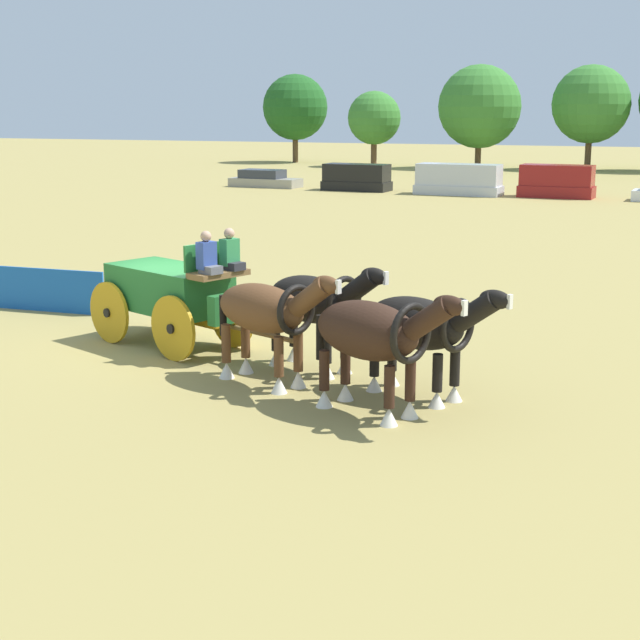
{
  "coord_description": "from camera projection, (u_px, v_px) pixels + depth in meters",
  "views": [
    {
      "loc": [
        10.08,
        -18.05,
        5.12
      ],
      "look_at": [
        4.06,
        -1.6,
        1.2
      ],
      "focal_mm": 54.01,
      "sensor_mm": 36.0,
      "label": 1
    }
  ],
  "objects": [
    {
      "name": "tree_a",
      "position": [
        295.0,
        107.0,
        86.83
      ],
      "size": [
        5.87,
        5.87,
        7.87
      ],
      "color": "brown",
      "rests_on": "ground"
    },
    {
      "name": "draft_horse_rear_near",
      "position": [
        315.0,
        303.0,
        18.69
      ],
      "size": [
        2.94,
        1.71,
        2.23
      ],
      "color": "black",
      "rests_on": "ground"
    },
    {
      "name": "tree_b",
      "position": [
        374.0,
        118.0,
        81.06
      ],
      "size": [
        4.47,
        4.47,
        6.3
      ],
      "color": "brown",
      "rests_on": "ground"
    },
    {
      "name": "tree_d",
      "position": [
        591.0,
        104.0,
        76.58
      ],
      "size": [
        6.19,
        6.19,
        8.29
      ],
      "color": "brown",
      "rests_on": "ground"
    },
    {
      "name": "draft_horse_lead_off",
      "position": [
        373.0,
        334.0,
        16.02
      ],
      "size": [
        3.01,
        1.77,
        2.26
      ],
      "color": "#331E14",
      "rests_on": "ground"
    },
    {
      "name": "parked_vehicle_b",
      "position": [
        357.0,
        178.0,
        58.75
      ],
      "size": [
        4.2,
        2.04,
        1.62
      ],
      "color": "black",
      "rests_on": "ground"
    },
    {
      "name": "parked_vehicle_c",
      "position": [
        459.0,
        180.0,
        55.93
      ],
      "size": [
        5.11,
        2.16,
        1.79
      ],
      "color": "silver",
      "rests_on": "ground"
    },
    {
      "name": "draft_horse_rear_off",
      "position": [
        266.0,
        312.0,
        17.76
      ],
      "size": [
        2.98,
        1.73,
        2.25
      ],
      "color": "brown",
      "rests_on": "ground"
    },
    {
      "name": "parked_vehicle_d",
      "position": [
        557.0,
        182.0,
        54.32
      ],
      "size": [
        4.27,
        2.05,
        1.84
      ],
      "color": "maroon",
      "rests_on": "ground"
    },
    {
      "name": "show_wagon",
      "position": [
        174.0,
        291.0,
        20.66
      ],
      "size": [
        5.68,
        3.12,
        2.68
      ],
      "color": "#236B2D",
      "rests_on": "ground"
    },
    {
      "name": "parked_vehicle_a",
      "position": [
        264.0,
        180.0,
        61.45
      ],
      "size": [
        4.65,
        2.06,
        1.1
      ],
      "color": "gray",
      "rests_on": "ground"
    },
    {
      "name": "draft_horse_lead_near",
      "position": [
        421.0,
        327.0,
        16.95
      ],
      "size": [
        2.96,
        1.72,
        2.16
      ],
      "color": "black",
      "rests_on": "ground"
    },
    {
      "name": "tree_c",
      "position": [
        480.0,
        107.0,
        78.33
      ],
      "size": [
        6.75,
        6.75,
        8.38
      ],
      "color": "brown",
      "rests_on": "ground"
    },
    {
      "name": "sponsor_banner",
      "position": [
        48.0,
        290.0,
        24.29
      ],
      "size": [
        3.2,
        0.15,
        1.1
      ],
      "primitive_type": "cube",
      "rotation": [
        0.0,
        0.0,
        0.03
      ],
      "color": "#1959B2",
      "rests_on": "ground"
    },
    {
      "name": "ground_plane",
      "position": [
        171.0,
        345.0,
        21.04
      ],
      "size": [
        220.0,
        220.0,
        0.0
      ],
      "primitive_type": "plane",
      "color": "#9E8C4C"
    }
  ]
}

